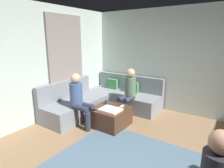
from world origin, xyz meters
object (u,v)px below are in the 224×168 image
(sectional_couch, at_px, (104,100))
(person_on_couch_back, at_px, (128,91))
(ottoman, at_px, (110,117))
(coffee_mug, at_px, (107,102))
(game_remote, at_px, (122,106))
(person_on_couch_side, at_px, (79,98))

(sectional_couch, relative_size, person_on_couch_back, 2.12)
(ottoman, height_order, coffee_mug, coffee_mug)
(coffee_mug, height_order, game_remote, coffee_mug)
(person_on_couch_back, height_order, person_on_couch_side, same)
(sectional_couch, height_order, game_remote, sectional_couch)
(game_remote, relative_size, person_on_couch_side, 0.12)
(person_on_couch_back, bearing_deg, ottoman, 85.86)
(ottoman, bearing_deg, game_remote, 50.71)
(game_remote, height_order, person_on_couch_side, person_on_couch_side)
(coffee_mug, distance_m, person_on_couch_back, 0.64)
(coffee_mug, bearing_deg, person_on_couch_side, -118.98)
(coffee_mug, relative_size, person_on_couch_side, 0.08)
(sectional_couch, relative_size, ottoman, 3.36)
(ottoman, distance_m, person_on_couch_side, 0.80)
(person_on_couch_side, bearing_deg, person_on_couch_back, 152.29)
(game_remote, bearing_deg, coffee_mug, -174.29)
(sectional_couch, bearing_deg, ottoman, -44.61)
(coffee_mug, relative_size, person_on_couch_back, 0.08)
(ottoman, relative_size, coffee_mug, 8.00)
(coffee_mug, relative_size, game_remote, 0.63)
(coffee_mug, distance_m, game_remote, 0.40)
(sectional_couch, bearing_deg, coffee_mug, -46.83)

